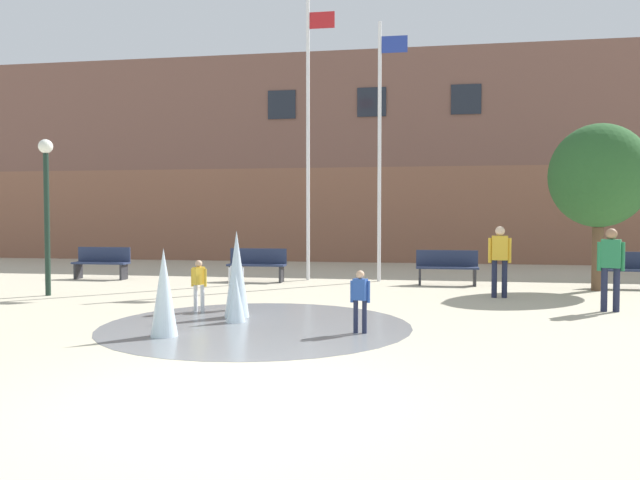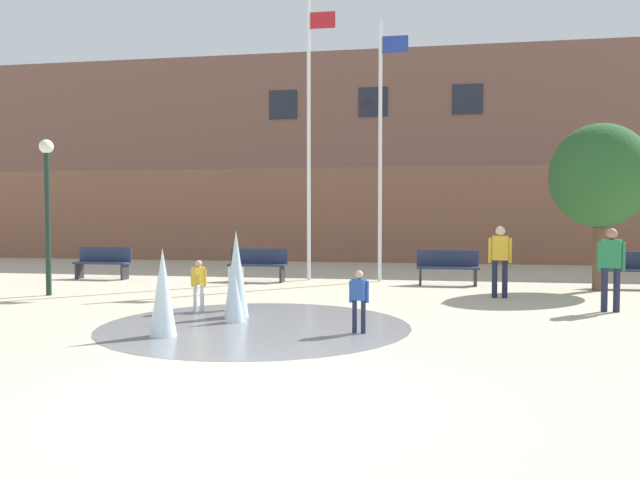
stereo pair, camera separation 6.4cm
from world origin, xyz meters
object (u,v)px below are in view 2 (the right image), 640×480
object	(u,v)px
park_bench_far_left	(103,262)
lamp_post_left_lane	(47,193)
park_bench_far_right	(633,269)
street_tree_near_building	(600,176)
park_bench_near_trashcan	(448,267)
child_with_pink_shirt	(236,280)
flagpole_right	(381,144)
adult_in_red	(500,256)
child_running	(359,296)
adult_near_bench	(611,263)
flagpole_left	(310,131)
child_in_fountain	(199,281)
park_bench_under_left_flagpole	(258,264)

from	to	relation	value
park_bench_far_left	lamp_post_left_lane	size ratio (longest dim) A/B	0.45
park_bench_far_right	street_tree_near_building	bearing A→B (deg)	-147.17
park_bench_near_trashcan	lamp_post_left_lane	distance (m)	9.94
child_with_pink_shirt	flagpole_right	bearing A→B (deg)	100.07
adult_in_red	lamp_post_left_lane	bearing A→B (deg)	11.06
child_running	street_tree_near_building	size ratio (longest dim) A/B	0.24
adult_near_bench	lamp_post_left_lane	xyz separation A→B (m)	(-11.97, 0.40, 1.42)
park_bench_near_trashcan	flagpole_right	bearing A→B (deg)	159.64
adult_near_bench	child_with_pink_shirt	xyz separation A→B (m)	(-7.10, -0.94, -0.35)
flagpole_right	park_bench_near_trashcan	bearing A→B (deg)	-20.36
flagpole_left	street_tree_near_building	bearing A→B (deg)	-9.59
flagpole_left	park_bench_far_left	bearing A→B (deg)	-172.99
park_bench_far_left	flagpole_left	xyz separation A→B (m)	(5.90, 0.73, 3.69)
park_bench_near_trashcan	child_with_pink_shirt	world-z (taller)	child_with_pink_shirt
park_bench_near_trashcan	flagpole_left	size ratio (longest dim) A/B	0.20
flagpole_left	child_in_fountain	bearing A→B (deg)	-99.74
flagpole_left	child_with_pink_shirt	bearing A→B (deg)	-94.09
park_bench_under_left_flagpole	flagpole_right	distance (m)	4.74
child_running	flagpole_right	size ratio (longest dim) A/B	0.14
child_in_fountain	lamp_post_left_lane	bearing A→B (deg)	-77.61
adult_in_red	child_in_fountain	bearing A→B (deg)	30.84
park_bench_near_trashcan	flagpole_right	distance (m)	3.82
child_running	flagpole_right	bearing A→B (deg)	-70.27
adult_near_bench	lamp_post_left_lane	world-z (taller)	lamp_post_left_lane
park_bench_far_left	child_in_fountain	distance (m)	7.17
child_in_fountain	flagpole_right	world-z (taller)	flagpole_right
adult_in_red	street_tree_near_building	size ratio (longest dim) A/B	0.39
lamp_post_left_lane	street_tree_near_building	xyz separation A→B (m)	(12.63, 3.04, 0.42)
park_bench_far_left	park_bench_under_left_flagpole	distance (m)	4.57
child_with_pink_shirt	street_tree_near_building	size ratio (longest dim) A/B	0.24
child_in_fountain	child_running	bearing A→B (deg)	97.48
child_with_pink_shirt	adult_in_red	xyz separation A→B (m)	(5.26, 2.66, 0.35)
park_bench_near_trashcan	flagpole_right	xyz separation A→B (m)	(-1.79, 0.66, 3.31)
park_bench_far_right	flagpole_left	world-z (taller)	flagpole_left
park_bench_far_left	park_bench_near_trashcan	bearing A→B (deg)	0.36
flagpole_right	park_bench_far_right	bearing A→B (deg)	-5.58
park_bench_under_left_flagpole	street_tree_near_building	xyz separation A→B (m)	(8.69, -0.58, 2.30)
park_bench_near_trashcan	child_in_fountain	distance (m)	7.18
child_running	adult_near_bench	bearing A→B (deg)	-128.69
park_bench_far_left	child_running	distance (m)	10.65
child_in_fountain	child_with_pink_shirt	distance (m)	0.72
park_bench_far_right	flagpole_right	bearing A→B (deg)	174.42
child_running	child_with_pink_shirt	xyz separation A→B (m)	(-2.62, 1.99, 0.00)
park_bench_near_trashcan	park_bench_far_right	size ratio (longest dim) A/B	1.00
park_bench_near_trashcan	street_tree_near_building	world-z (taller)	street_tree_near_building
flagpole_right	lamp_post_left_lane	bearing A→B (deg)	-149.55
child_running	flagpole_left	distance (m)	8.71
adult_in_red	flagpole_left	world-z (taller)	flagpole_left
park_bench_near_trashcan	adult_near_bench	world-z (taller)	adult_near_bench
lamp_post_left_lane	child_in_fountain	bearing A→B (deg)	-21.84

